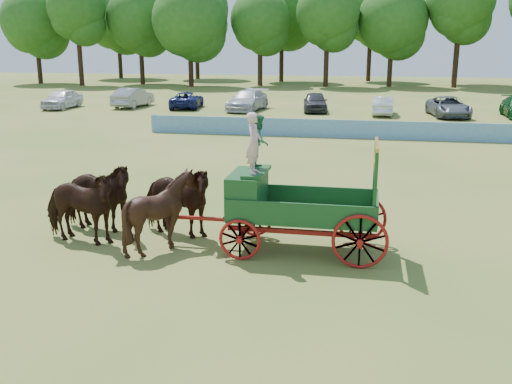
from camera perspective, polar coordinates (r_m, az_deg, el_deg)
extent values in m
plane|color=olive|center=(16.12, 14.12, -5.29)|extent=(160.00, 160.00, 0.00)
imported|color=black|center=(16.29, -17.34, -1.42)|extent=(2.64, 1.50, 2.10)
imported|color=black|center=(17.23, -15.65, -0.43)|extent=(2.61, 1.43, 2.10)
imported|color=black|center=(15.32, -9.39, -1.94)|extent=(2.24, 2.07, 2.11)
imported|color=black|center=(16.31, -8.07, -0.86)|extent=(2.70, 1.73, 2.10)
cube|color=#A31B10|center=(15.37, -0.87, -3.45)|extent=(0.12, 2.00, 0.12)
cube|color=#A31B10|center=(15.08, 10.39, -4.07)|extent=(0.12, 2.00, 0.12)
cube|color=#A31B10|center=(14.59, 4.47, -4.01)|extent=(3.80, 0.10, 0.12)
cube|color=#A31B10|center=(15.63, 4.94, -2.73)|extent=(3.80, 0.10, 0.12)
cube|color=#A31B10|center=(15.53, -4.13, -2.72)|extent=(2.80, 0.09, 0.09)
cube|color=#184821|center=(15.03, 4.74, -2.33)|extent=(3.80, 1.80, 0.10)
cube|color=#184821|center=(14.10, 4.37, -2.20)|extent=(3.80, 0.06, 0.55)
cube|color=#184821|center=(15.79, 5.11, -0.36)|extent=(3.80, 0.06, 0.55)
cube|color=#184821|center=(14.87, 11.98, -1.59)|extent=(0.06, 1.80, 0.55)
cube|color=#184821|center=(15.10, -0.89, -0.03)|extent=(0.85, 1.70, 1.05)
cube|color=#184821|center=(14.92, 0.05, 2.04)|extent=(0.55, 1.50, 0.08)
cube|color=#184821|center=(15.23, -2.28, -0.69)|extent=(0.10, 1.60, 0.65)
cube|color=#184821|center=(15.28, -1.61, -1.80)|extent=(0.55, 1.60, 0.06)
cube|color=#184821|center=(13.93, 11.83, 0.08)|extent=(0.08, 0.08, 1.80)
cube|color=#184821|center=(15.48, 11.77, 1.56)|extent=(0.08, 0.08, 1.80)
cube|color=#184821|center=(14.58, 11.92, 3.15)|extent=(0.07, 1.75, 0.75)
cube|color=gold|center=(14.50, 12.01, 4.69)|extent=(0.08, 1.80, 0.09)
cube|color=gold|center=(14.58, 11.77, 3.16)|extent=(0.02, 1.30, 0.12)
torus|color=#A31B10|center=(14.51, -1.64, -4.79)|extent=(1.09, 0.09, 1.09)
torus|color=#A31B10|center=(16.27, -0.19, -2.59)|extent=(1.09, 0.09, 1.09)
torus|color=#A31B10|center=(14.15, 10.35, -4.92)|extent=(1.39, 0.09, 1.39)
torus|color=#A31B10|center=(15.95, 10.46, -2.64)|extent=(1.39, 0.09, 1.39)
imported|color=beige|center=(14.42, -0.22, 4.91)|extent=(0.37, 0.57, 1.55)
imported|color=#276A3C|center=(15.11, 0.30, 5.10)|extent=(0.54, 0.69, 1.42)
cube|color=#216DB7|center=(33.50, 10.96, 6.15)|extent=(26.00, 0.08, 1.05)
imported|color=silver|center=(50.74, -18.82, 8.81)|extent=(1.97, 4.71, 1.59)
imported|color=gray|center=(50.23, -12.21, 9.22)|extent=(2.07, 5.04, 1.63)
imported|color=navy|center=(48.66, -6.92, 9.12)|extent=(2.80, 5.11, 1.36)
imported|color=silver|center=(46.66, -0.85, 9.15)|extent=(2.96, 5.85, 1.63)
imported|color=#333338|center=(46.08, 5.94, 8.95)|extent=(2.35, 4.72, 1.55)
imported|color=silver|center=(44.77, 12.60, 8.41)|extent=(1.69, 4.32, 1.40)
imported|color=slate|center=(45.05, 18.70, 8.07)|extent=(3.07, 5.54, 1.47)
cylinder|color=#382314|center=(82.67, -20.85, 11.63)|extent=(0.60, 0.60, 4.37)
sphere|color=#215316|center=(82.65, -21.23, 15.68)|extent=(8.61, 8.61, 8.61)
cylinder|color=#382314|center=(77.08, -17.13, 12.06)|extent=(0.60, 0.60, 5.14)
sphere|color=#215316|center=(77.14, -17.53, 17.17)|extent=(7.09, 7.09, 7.09)
cylinder|color=#382314|center=(77.85, -11.34, 12.21)|extent=(0.60, 0.60, 4.53)
sphere|color=#215316|center=(77.84, -11.57, 16.68)|extent=(8.46, 8.46, 8.46)
cylinder|color=#382314|center=(72.56, -6.53, 12.15)|extent=(0.60, 0.60, 4.33)
sphere|color=#215316|center=(72.53, -6.67, 16.74)|extent=(9.08, 9.08, 9.08)
cylinder|color=#382314|center=(73.45, 0.41, 12.29)|extent=(0.60, 0.60, 4.38)
sphere|color=#215316|center=(73.42, 0.42, 16.88)|extent=(7.36, 7.36, 7.36)
cylinder|color=#382314|center=(72.24, 7.02, 12.31)|extent=(0.60, 0.60, 4.80)
sphere|color=#215316|center=(72.26, 7.19, 17.41)|extent=(7.67, 7.67, 7.67)
cylinder|color=#382314|center=(74.18, 13.24, 11.92)|extent=(0.60, 0.60, 4.34)
sphere|color=#215316|center=(74.15, 13.51, 16.41)|extent=(8.50, 8.50, 8.50)
cylinder|color=#382314|center=(74.33, 19.34, 11.92)|extent=(0.60, 0.60, 5.44)
sphere|color=#215316|center=(74.43, 19.84, 17.52)|extent=(7.79, 7.79, 7.79)
cylinder|color=#382314|center=(90.83, -13.43, 12.55)|extent=(0.60, 0.60, 4.91)
sphere|color=#215316|center=(90.85, -13.69, 16.70)|extent=(9.87, 9.87, 9.87)
cylinder|color=#382314|center=(87.75, -5.89, 12.97)|extent=(0.60, 0.60, 5.42)
sphere|color=#215316|center=(87.83, -6.02, 17.71)|extent=(9.53, 9.53, 9.53)
cylinder|color=#382314|center=(81.13, 2.56, 12.83)|extent=(0.60, 0.60, 5.26)
sphere|color=#215316|center=(81.19, 2.62, 17.81)|extent=(9.48, 9.48, 9.48)
cylinder|color=#382314|center=(83.53, 11.22, 12.58)|extent=(0.60, 0.60, 5.12)
sphere|color=#215316|center=(83.58, 11.47, 17.28)|extent=(7.96, 7.96, 7.96)
cylinder|color=#382314|center=(80.45, 19.30, 12.18)|extent=(0.60, 0.60, 5.71)
sphere|color=#215316|center=(80.57, 19.78, 17.61)|extent=(8.65, 8.65, 8.65)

